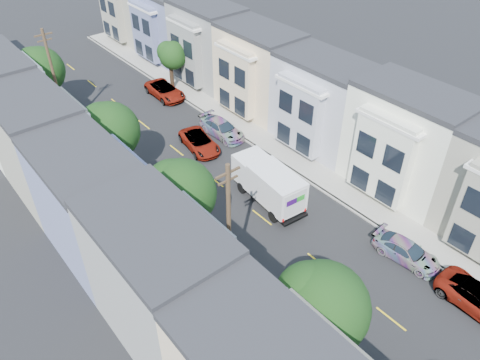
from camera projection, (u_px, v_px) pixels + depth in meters
The scene contains 24 objects.
ground at pixel (319, 263), 32.45m from camera, with size 160.00×160.00×0.00m, color black.
road_slab at pixel (195, 165), 41.64m from camera, with size 12.00×70.00×0.02m, color black.
curb_left at pixel (135, 191), 38.56m from camera, with size 0.30×70.00×0.15m, color gray.
curb_right at pixel (247, 141), 44.63m from camera, with size 0.30×70.00×0.15m, color gray.
sidewalk_left at pixel (121, 198), 37.91m from camera, with size 2.60×70.00×0.15m, color gray.
sidewalk_right at pixel (257, 136), 45.29m from camera, with size 2.60×70.00×0.15m, color gray.
centerline at pixel (195, 165), 41.64m from camera, with size 0.12×70.00×0.01m, color gold.
townhouse_row_left at pixel (76, 218), 36.04m from camera, with size 5.00×70.00×8.50m, color #B4B6C3.
townhouse_row_right at pixel (286, 124), 47.24m from camera, with size 5.00×70.00×8.50m, color #B4B6C3.
tree_b at pixel (321, 309), 22.71m from camera, with size 4.70×4.70×7.90m.
tree_c at pixel (180, 194), 30.72m from camera, with size 4.70×4.70×7.24m.
tree_d at pixel (109, 132), 36.93m from camera, with size 4.70×4.70×7.22m.
tree_e at pixel (40, 71), 46.15m from camera, with size 4.70×4.70×7.11m.
tree_far_r at pixel (172, 56), 51.24m from camera, with size 3.10×3.10×5.47m.
utility_pole_near at pixel (229, 234), 27.37m from camera, with size 1.60×0.26×10.00m.
utility_pole_far at pixel (56, 82), 43.31m from camera, with size 1.60×0.26×10.00m.
fedex_truck at pixel (268, 183), 36.67m from camera, with size 2.58×6.70×3.21m.
lead_sedan at pixel (200, 142), 43.28m from camera, with size 2.37×5.15×1.43m, color black.
parked_left_c at pixel (279, 304), 28.93m from camera, with size 1.74×4.13×1.24m, color #959595.
parked_left_d at pixel (156, 190), 37.79m from camera, with size 1.43×4.06×1.35m, color #3C0F05.
parked_right_a at pixel (480, 300), 29.00m from camera, with size 2.50×5.42×1.51m, color #444546.
parked_right_b at pixel (406, 252), 32.32m from camera, with size 1.95×4.64×1.39m, color silver.
parked_right_c at pixel (222, 129), 45.12m from camera, with size 2.12×5.05×1.51m, color black.
parked_right_d at pixel (165, 91), 51.43m from camera, with size 2.54×5.51×1.53m, color black.
Camera 1 is at (-18.33, -13.70, 24.34)m, focal length 35.00 mm.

